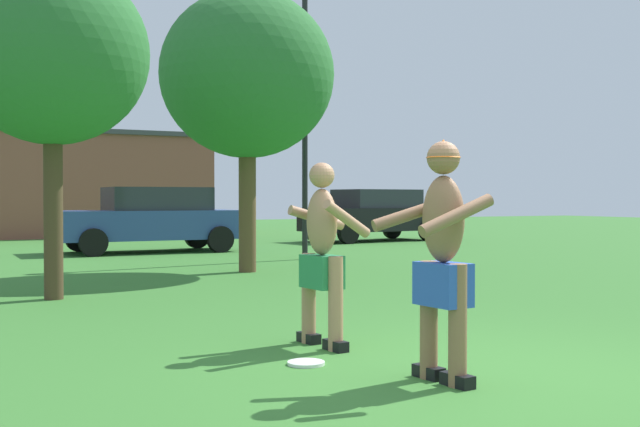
% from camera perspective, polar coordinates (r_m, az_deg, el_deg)
% --- Properties ---
extents(ground_plane, '(80.00, 80.00, 0.00)m').
position_cam_1_polar(ground_plane, '(6.04, 11.81, -11.46)').
color(ground_plane, '#38752D').
extents(player_with_cap, '(0.64, 0.64, 1.73)m').
position_cam_1_polar(player_with_cap, '(5.64, 8.88, -2.54)').
color(player_with_cap, black).
rests_on(player_with_cap, ground_plane).
extents(player_in_green, '(0.60, 0.71, 1.63)m').
position_cam_1_polar(player_in_green, '(6.93, 0.18, -2.66)').
color(player_in_green, black).
rests_on(player_in_green, ground_plane).
extents(frisbee, '(0.30, 0.30, 0.03)m').
position_cam_1_polar(frisbee, '(6.30, -1.02, -10.81)').
color(frisbee, white).
rests_on(frisbee, ground_plane).
extents(car_blue_mid_lot, '(4.30, 2.02, 1.58)m').
position_cam_1_polar(car_blue_mid_lot, '(19.55, -12.16, -0.34)').
color(car_blue_mid_lot, '#2D478C').
rests_on(car_blue_mid_lot, ground_plane).
extents(car_black_far_end, '(4.46, 2.39, 1.58)m').
position_cam_1_polar(car_black_far_end, '(24.15, 3.87, -0.05)').
color(car_black_far_end, black).
rests_on(car_black_far_end, ground_plane).
extents(lamp_post, '(0.60, 0.24, 6.22)m').
position_cam_1_polar(lamp_post, '(17.00, -1.11, 9.43)').
color(lamp_post, black).
rests_on(lamp_post, ground_plane).
extents(outbuilding_behind_lot, '(11.61, 4.67, 3.61)m').
position_cam_1_polar(outbuilding_behind_lot, '(28.81, -19.73, 2.04)').
color(outbuilding_behind_lot, brown).
rests_on(outbuilding_behind_lot, ground_plane).
extents(tree_left_field, '(2.48, 2.48, 4.39)m').
position_cam_1_polar(tree_left_field, '(10.90, -18.87, 10.90)').
color(tree_left_field, '#4C3823').
rests_on(tree_left_field, ground_plane).
extents(tree_behind_players, '(3.09, 3.09, 5.00)m').
position_cam_1_polar(tree_behind_players, '(14.18, -5.32, 9.96)').
color(tree_behind_players, brown).
rests_on(tree_behind_players, ground_plane).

